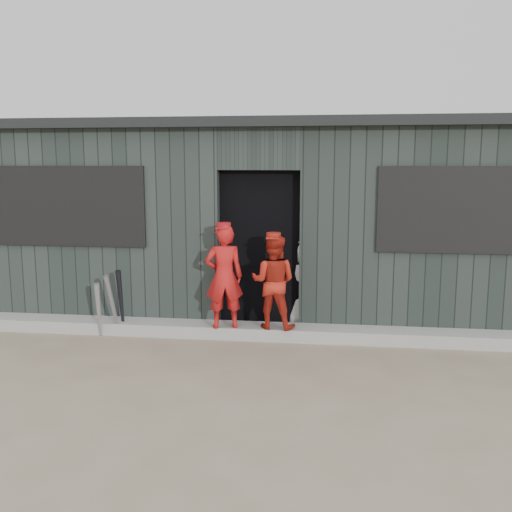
# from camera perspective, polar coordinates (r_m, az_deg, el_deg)

# --- Properties ---
(ground) EXTENTS (80.00, 80.00, 0.00)m
(ground) POSITION_cam_1_polar(r_m,az_deg,el_deg) (5.27, -2.60, -13.96)
(ground) COLOR #766652
(ground) RESTS_ON ground
(curb) EXTENTS (8.00, 0.36, 0.15)m
(curb) POSITION_cam_1_polar(r_m,az_deg,el_deg) (6.94, 0.02, -7.53)
(curb) COLOR gray
(curb) RESTS_ON ground
(bat_left) EXTENTS (0.13, 0.24, 0.69)m
(bat_left) POSITION_cam_1_polar(r_m,az_deg,el_deg) (7.10, -15.45, -5.23)
(bat_left) COLOR #9A99A2
(bat_left) RESTS_ON ground
(bat_mid) EXTENTS (0.14, 0.29, 0.79)m
(bat_mid) POSITION_cam_1_polar(r_m,az_deg,el_deg) (7.08, -14.14, -4.82)
(bat_mid) COLOR gray
(bat_mid) RESTS_ON ground
(bat_right) EXTENTS (0.09, 0.23, 0.82)m
(bat_right) POSITION_cam_1_polar(r_m,az_deg,el_deg) (7.17, -13.35, -4.49)
(bat_right) COLOR black
(bat_right) RESTS_ON ground
(player_red_left) EXTENTS (0.51, 0.40, 1.23)m
(player_red_left) POSITION_cam_1_polar(r_m,az_deg,el_deg) (6.70, -3.21, -2.09)
(player_red_left) COLOR red
(player_red_left) RESTS_ON curb
(player_red_right) EXTENTS (0.59, 0.49, 1.11)m
(player_red_right) POSITION_cam_1_polar(r_m,az_deg,el_deg) (6.70, 1.74, -2.58)
(player_red_right) COLOR #AD2215
(player_red_right) RESTS_ON curb
(player_grey_back) EXTENTS (0.65, 0.52, 1.15)m
(player_grey_back) POSITION_cam_1_polar(r_m,az_deg,el_deg) (7.20, 4.85, -2.83)
(player_grey_back) COLOR silver
(player_grey_back) RESTS_ON ground
(dugout) EXTENTS (8.30, 3.30, 2.62)m
(dugout) POSITION_cam_1_polar(r_m,az_deg,el_deg) (8.36, 1.51, 3.80)
(dugout) COLOR black
(dugout) RESTS_ON ground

